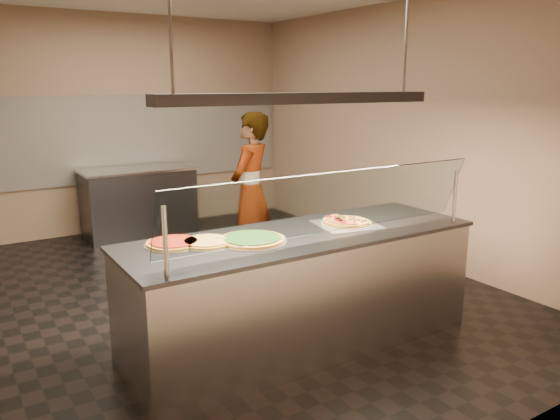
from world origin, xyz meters
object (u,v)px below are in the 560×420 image
heat_lamp_housing (303,98)px  pizza_tomato (174,243)px  sneeze_guard (330,204)px  pizza_spatula (227,237)px  serving_counter (301,290)px  worker (251,191)px  half_pizza_sausage (356,220)px  perforated_tray (346,224)px  pizza_cheese (207,242)px  half_pizza_pepperoni (337,222)px  prep_table (139,202)px  pizza_spinach (252,239)px

heat_lamp_housing → pizza_tomato: bearing=166.1°
sneeze_guard → pizza_spatula: (-0.59, 0.45, -0.27)m
serving_counter → worker: bearing=72.1°
pizza_spatula → heat_lamp_housing: (0.59, -0.11, 0.99)m
sneeze_guard → pizza_tomato: (-0.95, 0.58, -0.28)m
half_pizza_sausage → perforated_tray: bearing=178.3°
perforated_tray → pizza_spatula: size_ratio=2.16×
pizza_spatula → worker: worker is taller
pizza_cheese → pizza_tomato: same height
pizza_tomato → half_pizza_pepperoni: bearing=-9.3°
pizza_tomato → heat_lamp_housing: bearing=-13.9°
sneeze_guard → prep_table: bearing=90.5°
half_pizza_sausage → heat_lamp_housing: bearing=-178.1°
serving_counter → pizza_cheese: (-0.74, 0.13, 0.48)m
worker → heat_lamp_housing: 2.29m
perforated_tray → half_pizza_sausage: size_ratio=1.31×
serving_counter → worker: 2.07m
half_pizza_pepperoni → pizza_spatula: 0.95m
pizza_cheese → sneeze_guard: bearing=-32.4°
pizza_tomato → serving_counter: bearing=-13.9°
pizza_spatula → prep_table: bearing=81.8°
pizza_spinach → pizza_cheese: size_ratio=1.26×
half_pizza_sausage → prep_table: (-0.59, 3.92, -0.49)m
perforated_tray → half_pizza_sausage: (0.10, -0.00, 0.02)m
serving_counter → pizza_tomato: pizza_tomato is taller
serving_counter → half_pizza_sausage: bearing=1.9°
pizza_spinach → pizza_tomato: (-0.51, 0.23, -0.00)m
sneeze_guard → half_pizza_pepperoni: 0.58m
sneeze_guard → prep_table: size_ratio=1.73×
half_pizza_pepperoni → heat_lamp_housing: heat_lamp_housing is taller
pizza_tomato → sneeze_guard: bearing=-31.3°
pizza_tomato → pizza_spinach: bearing=-24.2°
sneeze_guard → perforated_tray: bearing=38.7°
serving_counter → pizza_spinach: size_ratio=5.53×
perforated_tray → pizza_tomato: pizza_tomato is taller
half_pizza_sausage → pizza_spinach: (-0.99, -0.01, -0.01)m
perforated_tray → pizza_spinach: 0.89m
pizza_spinach → prep_table: pizza_spinach is taller
pizza_tomato → pizza_spatula: pizza_spatula is taller
sneeze_guard → worker: bearing=74.7°
sneeze_guard → heat_lamp_housing: bearing=90.0°
pizza_spinach → worker: worker is taller
serving_counter → half_pizza_pepperoni: (0.36, 0.02, 0.50)m
pizza_cheese → pizza_tomato: (-0.21, 0.11, 0.00)m
perforated_tray → heat_lamp_housing: bearing=-177.4°
serving_counter → sneeze_guard: size_ratio=1.09×
pizza_tomato → worker: size_ratio=0.24×
serving_counter → prep_table: 3.94m
half_pizza_sausage → prep_table: size_ratio=0.28×
serving_counter → pizza_cheese: size_ratio=6.98×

